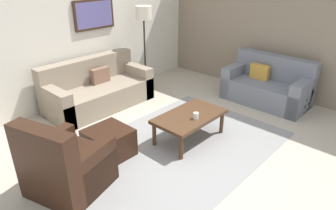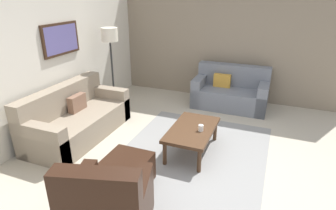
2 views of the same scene
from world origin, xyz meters
TOP-DOWN VIEW (x-y plane):
  - ground_plane at (0.00, 0.00)m, footprint 8.00×8.00m
  - rear_partition at (0.00, 2.60)m, footprint 6.00×0.12m
  - stone_feature_panel at (3.00, 0.00)m, footprint 0.12×5.20m
  - area_rug at (0.00, 0.00)m, footprint 3.23×2.20m
  - couch_main at (0.11, 2.10)m, footprint 1.95×0.90m
  - couch_loveseat at (2.48, -0.18)m, footprint 0.82×1.55m
  - armchair_leather at (-1.55, 0.35)m, footprint 0.99×0.99m
  - ottoman at (-0.76, 0.58)m, footprint 0.56×0.56m
  - coffee_table at (0.34, 0.04)m, footprint 1.10×0.64m
  - cup at (0.31, -0.10)m, footprint 0.08×0.08m
  - lamp_standing at (1.35, 2.07)m, footprint 0.32×0.32m
  - framed_artwork at (0.51, 2.51)m, footprint 0.85×0.04m

SIDE VIEW (x-z plane):
  - ground_plane at x=0.00m, z-range 0.00..0.00m
  - area_rug at x=0.00m, z-range 0.00..0.01m
  - ottoman at x=-0.76m, z-range 0.00..0.40m
  - couch_main at x=0.11m, z-range -0.14..0.74m
  - couch_loveseat at x=2.48m, z-range -0.14..0.74m
  - armchair_leather at x=-1.55m, z-range -0.17..0.78m
  - coffee_table at x=0.34m, z-range 0.15..0.56m
  - cup at x=0.31m, z-range 0.41..0.51m
  - rear_partition at x=0.00m, z-range 0.00..2.80m
  - stone_feature_panel at x=3.00m, z-range 0.00..2.80m
  - lamp_standing at x=1.35m, z-range 0.55..2.26m
  - framed_artwork at x=0.51m, z-range 1.32..1.86m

